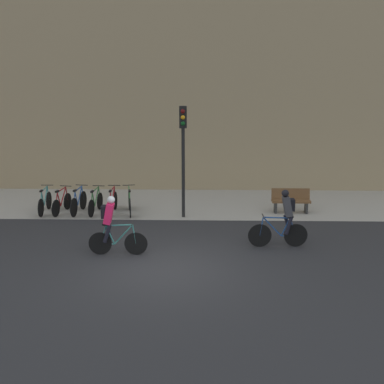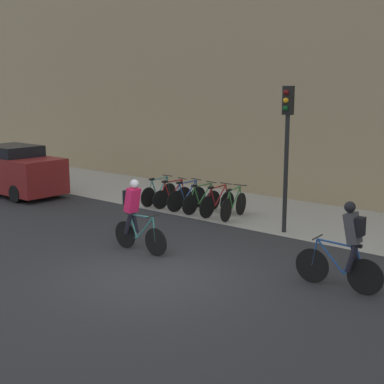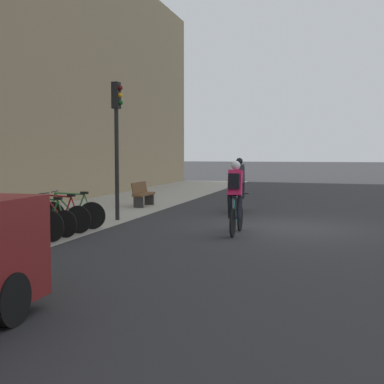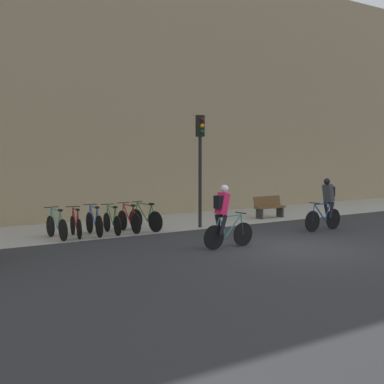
# 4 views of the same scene
# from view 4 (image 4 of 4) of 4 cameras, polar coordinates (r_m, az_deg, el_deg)

# --- Properties ---
(ground) EXTENTS (200.00, 200.00, 0.00)m
(ground) POSITION_cam_4_polar(r_m,az_deg,el_deg) (15.29, 10.67, -5.91)
(ground) COLOR #2B2B2D
(kerb_strip) EXTENTS (44.00, 4.50, 0.01)m
(kerb_strip) POSITION_cam_4_polar(r_m,az_deg,el_deg) (20.54, -2.88, -3.26)
(kerb_strip) COLOR #A39E93
(kerb_strip) RESTS_ON ground
(building_facade) EXTENTS (44.00, 0.60, 10.98)m
(building_facade) POSITION_cam_4_polar(r_m,az_deg,el_deg) (22.75, -6.39, 11.29)
(building_facade) COLOR #9E8966
(building_facade) RESTS_ON ground
(cyclist_pink) EXTENTS (1.73, 0.46, 1.78)m
(cyclist_pink) POSITION_cam_4_polar(r_m,az_deg,el_deg) (14.87, 3.44, -2.44)
(cyclist_pink) COLOR black
(cyclist_pink) RESTS_ON ground
(cyclist_grey) EXTENTS (1.82, 0.46, 1.80)m
(cyclist_grey) POSITION_cam_4_polar(r_m,az_deg,el_deg) (18.97, 14.17, -1.14)
(cyclist_grey) COLOR black
(cyclist_grey) RESTS_ON ground
(parked_bike_0) EXTENTS (0.46, 1.73, 0.97)m
(parked_bike_0) POSITION_cam_4_polar(r_m,az_deg,el_deg) (17.08, -14.24, -3.55)
(parked_bike_0) COLOR black
(parked_bike_0) RESTS_ON ground
(parked_bike_1) EXTENTS (0.47, 1.60, 0.95)m
(parked_bike_1) POSITION_cam_4_polar(r_m,az_deg,el_deg) (17.31, -12.29, -3.47)
(parked_bike_1) COLOR black
(parked_bike_1) RESTS_ON ground
(parked_bike_2) EXTENTS (0.46, 1.71, 0.98)m
(parked_bike_2) POSITION_cam_4_polar(r_m,az_deg,el_deg) (17.56, -10.38, -3.25)
(parked_bike_2) COLOR black
(parked_bike_2) RESTS_ON ground
(parked_bike_3) EXTENTS (0.46, 1.68, 0.96)m
(parked_bike_3) POSITION_cam_4_polar(r_m,az_deg,el_deg) (17.82, -8.52, -3.18)
(parked_bike_3) COLOR black
(parked_bike_3) RESTS_ON ground
(parked_bike_4) EXTENTS (0.46, 1.71, 0.98)m
(parked_bike_4) POSITION_cam_4_polar(r_m,az_deg,el_deg) (18.11, -6.73, -3.00)
(parked_bike_4) COLOR black
(parked_bike_4) RESTS_ON ground
(parked_bike_5) EXTENTS (0.47, 1.74, 0.99)m
(parked_bike_5) POSITION_cam_4_polar(r_m,az_deg,el_deg) (18.41, -4.99, -2.85)
(parked_bike_5) COLOR black
(parked_bike_5) RESTS_ON ground
(traffic_light_pole) EXTENTS (0.26, 0.30, 4.00)m
(traffic_light_pole) POSITION_cam_4_polar(r_m,az_deg,el_deg) (19.01, 0.89, 4.44)
(traffic_light_pole) COLOR black
(traffic_light_pole) RESTS_ON ground
(bench) EXTENTS (1.42, 0.44, 0.89)m
(bench) POSITION_cam_4_polar(r_m,az_deg,el_deg) (22.18, 8.23, -1.57)
(bench) COLOR brown
(bench) RESTS_ON ground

